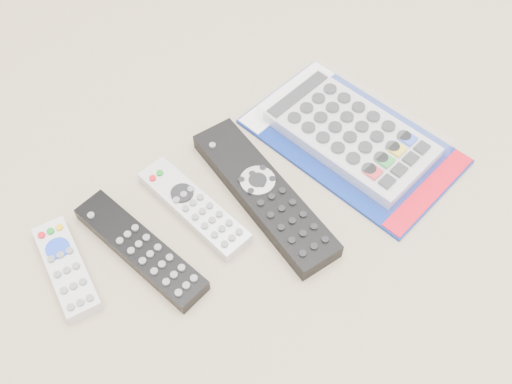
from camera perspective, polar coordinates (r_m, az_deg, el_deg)
remote_small_grey at (r=0.72m, az=-18.43°, el=-7.21°), size 0.06×0.14×0.02m
remote_slim_black at (r=0.71m, az=-11.44°, el=-5.61°), size 0.08×0.20×0.02m
remote_silver_dvd at (r=0.73m, az=-6.22°, el=-1.52°), size 0.06×0.18×0.02m
remote_large_black at (r=0.73m, az=0.80°, el=-0.16°), size 0.07×0.25×0.03m
jumbo_remote_packaged at (r=0.80m, az=9.50°, el=5.85°), size 0.21×0.31×0.04m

